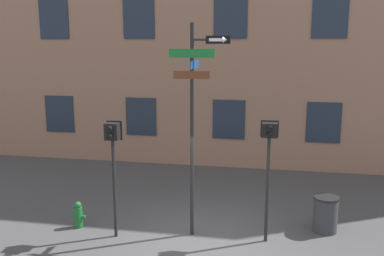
# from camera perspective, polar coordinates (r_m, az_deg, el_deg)

# --- Properties ---
(ground_plane) EXTENTS (60.00, 60.00, 0.00)m
(ground_plane) POSITION_cam_1_polar(r_m,az_deg,el_deg) (10.68, 1.16, -14.72)
(ground_plane) COLOR #424244
(street_sign_pole) EXTENTS (1.41, 0.94, 5.13)m
(street_sign_pole) POSITION_cam_1_polar(r_m,az_deg,el_deg) (10.03, 0.32, 2.13)
(street_sign_pole) COLOR black
(street_sign_pole) RESTS_ON ground_plane
(pedestrian_signal_left) EXTENTS (0.38, 0.40, 2.87)m
(pedestrian_signal_left) POSITION_cam_1_polar(r_m,az_deg,el_deg) (10.27, -10.52, -2.56)
(pedestrian_signal_left) COLOR black
(pedestrian_signal_left) RESTS_ON ground_plane
(pedestrian_signal_right) EXTENTS (0.41, 0.40, 2.93)m
(pedestrian_signal_right) POSITION_cam_1_polar(r_m,az_deg,el_deg) (10.00, 10.20, -2.75)
(pedestrian_signal_right) COLOR black
(pedestrian_signal_right) RESTS_ON ground_plane
(fire_hydrant) EXTENTS (0.37, 0.21, 0.69)m
(fire_hydrant) POSITION_cam_1_polar(r_m,az_deg,el_deg) (11.59, -14.91, -11.13)
(fire_hydrant) COLOR #196028
(fire_hydrant) RESTS_ON ground_plane
(trash_bin) EXTENTS (0.63, 0.63, 0.91)m
(trash_bin) POSITION_cam_1_polar(r_m,az_deg,el_deg) (11.45, 17.36, -10.90)
(trash_bin) COLOR #333338
(trash_bin) RESTS_ON ground_plane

